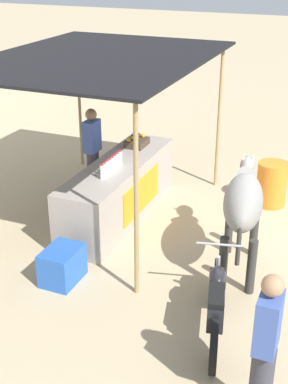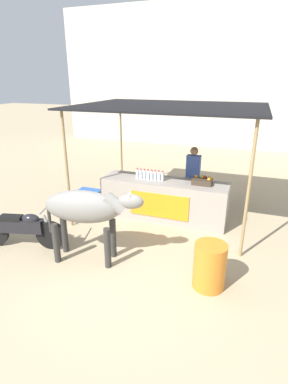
{
  "view_description": "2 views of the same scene",
  "coord_description": "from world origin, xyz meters",
  "px_view_note": "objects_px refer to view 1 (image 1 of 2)",
  "views": [
    {
      "loc": [
        -7.26,
        -1.29,
        4.17
      ],
      "look_at": [
        -0.45,
        1.56,
        0.75
      ],
      "focal_mm": 50.0,
      "sensor_mm": 36.0,
      "label": 1
    },
    {
      "loc": [
        1.85,
        -4.26,
        3.23
      ],
      "look_at": [
        -0.23,
        1.43,
        0.91
      ],
      "focal_mm": 28.0,
      "sensor_mm": 36.0,
      "label": 2
    }
  ],
  "objects_px": {
    "fruit_crate": "(137,142)",
    "cow": "(243,203)",
    "cooler_box": "(62,265)",
    "stall_counter": "(119,190)",
    "water_barrel": "(272,184)",
    "motorcycle_parked": "(216,301)",
    "passerby_on_street": "(265,350)",
    "vendor_behind_counter": "(93,153)"
  },
  "relations": [
    {
      "from": "fruit_crate",
      "to": "cow",
      "type": "height_order",
      "value": "cow"
    },
    {
      "from": "cooler_box",
      "to": "cow",
      "type": "height_order",
      "value": "cow"
    },
    {
      "from": "stall_counter",
      "to": "water_barrel",
      "type": "bearing_deg",
      "value": -57.38
    },
    {
      "from": "fruit_crate",
      "to": "cooler_box",
      "type": "bearing_deg",
      "value": -176.88
    },
    {
      "from": "cooler_box",
      "to": "motorcycle_parked",
      "type": "bearing_deg",
      "value": -96.13
    },
    {
      "from": "motorcycle_parked",
      "to": "passerby_on_street",
      "type": "bearing_deg",
      "value": -146.1
    },
    {
      "from": "cooler_box",
      "to": "fruit_crate",
      "type": "bearing_deg",
      "value": 3.12
    },
    {
      "from": "cow",
      "to": "passerby_on_street",
      "type": "xyz_separation_m",
      "value": [
        -2.56,
        -0.81,
        -0.18
      ]
    },
    {
      "from": "vendor_behind_counter",
      "to": "fruit_crate",
      "type": "bearing_deg",
      "value": -62.49
    },
    {
      "from": "cow",
      "to": "motorcycle_parked",
      "type": "relative_size",
      "value": 1.05
    },
    {
      "from": "fruit_crate",
      "to": "vendor_behind_counter",
      "type": "relative_size",
      "value": 0.27
    },
    {
      "from": "vendor_behind_counter",
      "to": "passerby_on_street",
      "type": "distance_m",
      "value": 5.43
    },
    {
      "from": "cow",
      "to": "passerby_on_street",
      "type": "bearing_deg",
      "value": -162.5
    },
    {
      "from": "fruit_crate",
      "to": "stall_counter",
      "type": "bearing_deg",
      "value": -176.05
    },
    {
      "from": "stall_counter",
      "to": "fruit_crate",
      "type": "bearing_deg",
      "value": 3.95
    },
    {
      "from": "vendor_behind_counter",
      "to": "water_barrel",
      "type": "distance_m",
      "value": 3.18
    },
    {
      "from": "cow",
      "to": "passerby_on_street",
      "type": "relative_size",
      "value": 1.12
    },
    {
      "from": "stall_counter",
      "to": "motorcycle_parked",
      "type": "height_order",
      "value": "stall_counter"
    },
    {
      "from": "vendor_behind_counter",
      "to": "stall_counter",
      "type": "bearing_deg",
      "value": -125.17
    },
    {
      "from": "vendor_behind_counter",
      "to": "motorcycle_parked",
      "type": "distance_m",
      "value": 4.15
    },
    {
      "from": "cooler_box",
      "to": "water_barrel",
      "type": "bearing_deg",
      "value": -31.94
    },
    {
      "from": "fruit_crate",
      "to": "motorcycle_parked",
      "type": "distance_m",
      "value": 3.98
    },
    {
      "from": "motorcycle_parked",
      "to": "passerby_on_street",
      "type": "height_order",
      "value": "passerby_on_street"
    },
    {
      "from": "passerby_on_street",
      "to": "water_barrel",
      "type": "bearing_deg",
      "value": 9.22
    },
    {
      "from": "water_barrel",
      "to": "passerby_on_street",
      "type": "bearing_deg",
      "value": -170.78
    },
    {
      "from": "vendor_behind_counter",
      "to": "cooler_box",
      "type": "relative_size",
      "value": 2.75
    },
    {
      "from": "stall_counter",
      "to": "vendor_behind_counter",
      "type": "height_order",
      "value": "vendor_behind_counter"
    },
    {
      "from": "fruit_crate",
      "to": "water_barrel",
      "type": "relative_size",
      "value": 0.56
    },
    {
      "from": "water_barrel",
      "to": "motorcycle_parked",
      "type": "xyz_separation_m",
      "value": [
        -3.7,
        -0.04,
        0.04
      ]
    },
    {
      "from": "water_barrel",
      "to": "passerby_on_street",
      "type": "distance_m",
      "value": 4.89
    },
    {
      "from": "stall_counter",
      "to": "cooler_box",
      "type": "bearing_deg",
      "value": -177.25
    },
    {
      "from": "fruit_crate",
      "to": "cow",
      "type": "xyz_separation_m",
      "value": [
        -1.69,
        -2.29,
        -0.0
      ]
    },
    {
      "from": "fruit_crate",
      "to": "vendor_behind_counter",
      "type": "xyz_separation_m",
      "value": [
        -0.36,
        0.69,
        -0.18
      ]
    },
    {
      "from": "stall_counter",
      "to": "cooler_box",
      "type": "relative_size",
      "value": 5.0
    },
    {
      "from": "vendor_behind_counter",
      "to": "passerby_on_street",
      "type": "height_order",
      "value": "same"
    },
    {
      "from": "motorcycle_parked",
      "to": "passerby_on_street",
      "type": "distance_m",
      "value": 1.39
    },
    {
      "from": "water_barrel",
      "to": "cow",
      "type": "distance_m",
      "value": 2.33
    },
    {
      "from": "stall_counter",
      "to": "water_barrel",
      "type": "distance_m",
      "value": 2.68
    },
    {
      "from": "stall_counter",
      "to": "water_barrel",
      "type": "height_order",
      "value": "stall_counter"
    },
    {
      "from": "stall_counter",
      "to": "vendor_behind_counter",
      "type": "bearing_deg",
      "value": 54.83
    },
    {
      "from": "fruit_crate",
      "to": "cooler_box",
      "type": "distance_m",
      "value": 3.02
    },
    {
      "from": "vendor_behind_counter",
      "to": "cow",
      "type": "xyz_separation_m",
      "value": [
        -1.33,
        -2.98,
        0.18
      ]
    }
  ]
}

